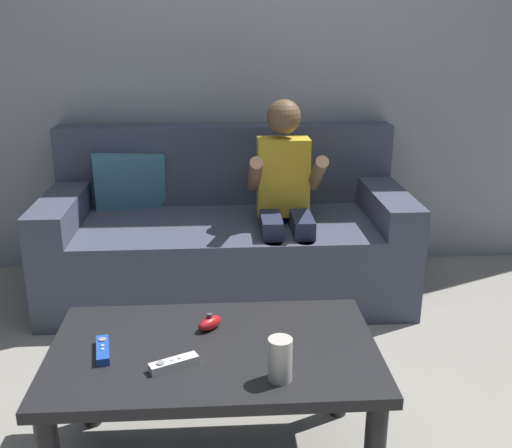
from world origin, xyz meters
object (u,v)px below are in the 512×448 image
game_remote_white_near_edge (174,364)px  couch (226,237)px  nunchuk_red (210,323)px  game_remote_blue_far_corner (103,350)px  person_seated_on_couch (285,195)px  coffee_table (214,366)px  soda_can (280,359)px

game_remote_white_near_edge → couch: bearing=83.5°
nunchuk_red → game_remote_blue_far_corner: (-0.31, -0.13, -0.01)m
couch → person_seated_on_couch: (0.28, -0.19, 0.28)m
person_seated_on_couch → game_remote_white_near_edge: size_ratio=7.07×
coffee_table → soda_can: soda_can is taller
nunchuk_red → game_remote_blue_far_corner: size_ratio=0.66×
person_seated_on_couch → coffee_table: (-0.34, -1.15, -0.20)m
nunchuk_red → soda_can: bearing=-56.6°
coffee_table → game_remote_white_near_edge: 0.17m
person_seated_on_couch → soda_can: (-0.16, -1.33, -0.07)m
game_remote_white_near_edge → nunchuk_red: size_ratio=1.49×
coffee_table → soda_can: (0.18, -0.18, 0.13)m
game_remote_white_near_edge → person_seated_on_couch: bearing=70.4°
game_remote_blue_far_corner → couch: bearing=74.6°
game_remote_white_near_edge → game_remote_blue_far_corner: (-0.21, 0.09, 0.00)m
game_remote_blue_far_corner → person_seated_on_couch: bearing=60.7°
soda_can → nunchuk_red: bearing=123.4°
game_remote_white_near_edge → nunchuk_red: bearing=65.4°
person_seated_on_couch → coffee_table: bearing=-106.3°
couch → coffee_table: 1.34m
nunchuk_red → coffee_table: bearing=-83.3°
couch → game_remote_blue_far_corner: (-0.37, -1.36, 0.15)m
coffee_table → nunchuk_red: size_ratio=10.24×
coffee_table → game_remote_white_near_edge: game_remote_white_near_edge is taller
couch → game_remote_white_near_edge: couch is taller
person_seated_on_couch → game_remote_blue_far_corner: 1.35m
game_remote_blue_far_corner → soda_can: 0.53m
game_remote_white_near_edge → soda_can: soda_can is taller
coffee_table → game_remote_white_near_edge: (-0.11, -0.10, 0.08)m
nunchuk_red → person_seated_on_couch: bearing=71.5°
person_seated_on_couch → game_remote_white_near_edge: 1.34m
coffee_table → game_remote_blue_far_corner: size_ratio=6.74×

